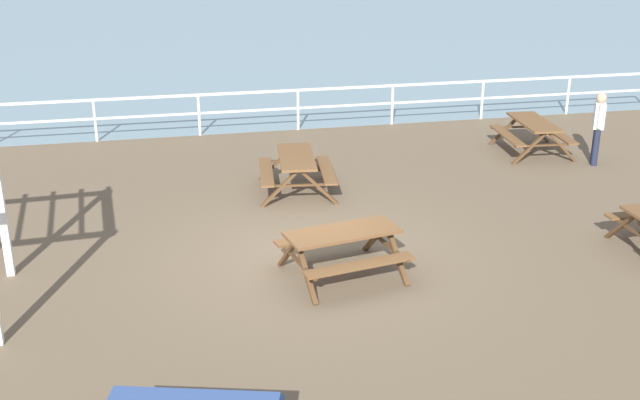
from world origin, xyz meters
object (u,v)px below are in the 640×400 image
Objects in this scene: picnic_table_near_right at (343,242)px; visitor at (598,124)px; picnic_table_far_right at (533,129)px; picnic_table_seaward at (297,165)px.

picnic_table_near_right is 1.24× the size of visitor.
picnic_table_far_right is 0.97× the size of picnic_table_seaward.
picnic_table_near_right is 1.08× the size of picnic_table_far_right.
visitor is at bearing -133.52° from picnic_table_far_right.
visitor is at bearing -80.46° from picnic_table_seaward.
visitor is (6.95, 0.37, 0.36)m from picnic_table_seaward.
picnic_table_seaward is at bearing 28.72° from visitor.
visitor reaches higher than picnic_table_far_right.
picnic_table_seaward is 1.18× the size of visitor.
picnic_table_near_right is 1.05× the size of picnic_table_seaward.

